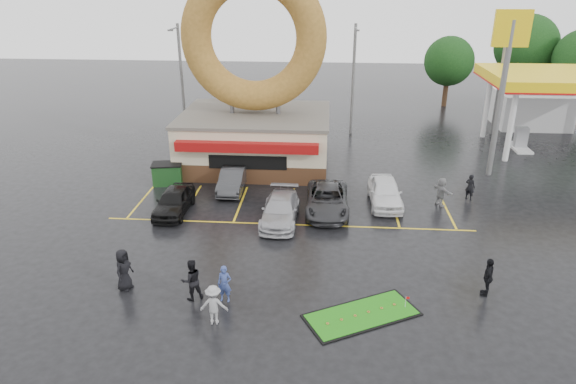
# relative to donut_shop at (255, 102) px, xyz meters

# --- Properties ---
(ground) EXTENTS (120.00, 120.00, 0.00)m
(ground) POSITION_rel_donut_shop_xyz_m (3.00, -12.97, -4.46)
(ground) COLOR black
(ground) RESTS_ON ground
(donut_shop) EXTENTS (10.20, 8.70, 13.50)m
(donut_shop) POSITION_rel_donut_shop_xyz_m (0.00, 0.00, 0.00)
(donut_shop) COLOR #472B19
(donut_shop) RESTS_ON ground
(gas_station) EXTENTS (12.30, 13.65, 5.90)m
(gas_station) POSITION_rel_donut_shop_xyz_m (23.00, 7.97, -0.77)
(gas_station) COLOR silver
(gas_station) RESTS_ON ground
(shell_sign) EXTENTS (2.20, 0.36, 10.60)m
(shell_sign) POSITION_rel_donut_shop_xyz_m (16.00, -0.97, 2.91)
(shell_sign) COLOR slate
(shell_sign) RESTS_ON ground
(streetlight_left) EXTENTS (0.40, 2.21, 9.00)m
(streetlight_left) POSITION_rel_donut_shop_xyz_m (-7.00, 6.95, 0.32)
(streetlight_left) COLOR slate
(streetlight_left) RESTS_ON ground
(streetlight_mid) EXTENTS (0.40, 2.21, 9.00)m
(streetlight_mid) POSITION_rel_donut_shop_xyz_m (7.00, 7.95, 0.32)
(streetlight_mid) COLOR slate
(streetlight_mid) RESTS_ON ground
(streetlight_right) EXTENTS (0.40, 2.21, 9.00)m
(streetlight_right) POSITION_rel_donut_shop_xyz_m (19.00, 8.95, 0.32)
(streetlight_right) COLOR slate
(streetlight_right) RESTS_ON ground
(tree_far_c) EXTENTS (6.30, 6.30, 9.00)m
(tree_far_c) POSITION_rel_donut_shop_xyz_m (25.00, 21.03, 1.37)
(tree_far_c) COLOR #332114
(tree_far_c) RESTS_ON ground
(tree_far_d) EXTENTS (4.90, 4.90, 7.00)m
(tree_far_d) POSITION_rel_donut_shop_xyz_m (17.00, 19.03, 0.07)
(tree_far_d) COLOR #332114
(tree_far_d) RESTS_ON ground
(car_black) EXTENTS (1.74, 4.20, 1.42)m
(car_black) POSITION_rel_donut_shop_xyz_m (-3.55, -8.51, -3.75)
(car_black) COLOR black
(car_black) RESTS_ON ground
(car_dgrey) EXTENTS (1.49, 4.18, 1.37)m
(car_dgrey) POSITION_rel_donut_shop_xyz_m (-0.83, -4.97, -3.78)
(car_dgrey) COLOR #2C2C2E
(car_dgrey) RESTS_ON ground
(car_silver) EXTENTS (2.03, 4.75, 1.36)m
(car_silver) POSITION_rel_donut_shop_xyz_m (2.55, -9.18, -3.78)
(car_silver) COLOR #A4A4A9
(car_silver) RESTS_ON ground
(car_grey) EXTENTS (2.41, 5.16, 1.43)m
(car_grey) POSITION_rel_donut_shop_xyz_m (5.09, -7.70, -3.75)
(car_grey) COLOR #2F2F31
(car_grey) RESTS_ON ground
(car_white) EXTENTS (1.89, 4.52, 1.53)m
(car_white) POSITION_rel_donut_shop_xyz_m (8.47, -6.43, -3.70)
(car_white) COLOR white
(car_white) RESTS_ON ground
(person_blue) EXTENTS (0.61, 0.43, 1.61)m
(person_blue) POSITION_rel_donut_shop_xyz_m (0.95, -16.81, -3.66)
(person_blue) COLOR navy
(person_blue) RESTS_ON ground
(person_blackjkt) EXTENTS (1.11, 1.03, 1.82)m
(person_blackjkt) POSITION_rel_donut_shop_xyz_m (-0.43, -16.77, -3.56)
(person_blackjkt) COLOR black
(person_blackjkt) RESTS_ON ground
(person_hoodie) EXTENTS (1.10, 0.67, 1.66)m
(person_hoodie) POSITION_rel_donut_shop_xyz_m (0.82, -18.31, -3.64)
(person_hoodie) COLOR gray
(person_hoodie) RESTS_ON ground
(person_bystander) EXTENTS (0.83, 1.05, 1.88)m
(person_bystander) POSITION_rel_donut_shop_xyz_m (-3.49, -16.25, -3.53)
(person_bystander) COLOR black
(person_bystander) RESTS_ON ground
(person_cameraman) EXTENTS (0.71, 1.09, 1.73)m
(person_cameraman) POSITION_rel_donut_shop_xyz_m (11.84, -15.53, -3.60)
(person_cameraman) COLOR black
(person_cameraman) RESTS_ON ground
(person_walker_near) EXTENTS (1.23, 1.63, 1.71)m
(person_walker_near) POSITION_rel_donut_shop_xyz_m (11.71, -6.35, -3.61)
(person_walker_near) COLOR gray
(person_walker_near) RESTS_ON ground
(person_walker_far) EXTENTS (0.69, 0.67, 1.61)m
(person_walker_far) POSITION_rel_donut_shop_xyz_m (13.61, -5.34, -3.66)
(person_walker_far) COLOR black
(person_walker_far) RESTS_ON ground
(dumpster) EXTENTS (1.98, 1.49, 1.30)m
(dumpster) POSITION_rel_donut_shop_xyz_m (-5.19, -4.25, -3.81)
(dumpster) COLOR #1C491D
(dumpster) RESTS_ON ground
(putting_green) EXTENTS (4.90, 3.85, 0.56)m
(putting_green) POSITION_rel_donut_shop_xyz_m (6.55, -17.41, -4.43)
(putting_green) COLOR black
(putting_green) RESTS_ON ground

